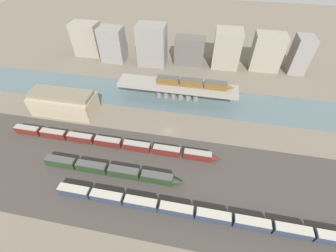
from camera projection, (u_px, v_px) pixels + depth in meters
ground_plane at (168, 131)px, 96.85m from camera, size 400.00×400.00×0.00m
railbed_yard at (155, 179)px, 80.00m from camera, size 280.00×42.00×0.01m
river_water at (177, 98)px, 113.57m from camera, size 320.00×22.40×0.01m
bridge at (177, 88)px, 109.08m from camera, size 58.03×9.82×8.17m
train_on_bridge at (194, 83)px, 105.47m from camera, size 36.41×2.95×3.87m
train_yard_near at (199, 214)px, 69.01m from camera, size 94.49×2.92×3.60m
train_yard_mid at (111, 170)px, 80.32m from camera, size 51.85×2.96×3.74m
train_yard_far at (111, 143)px, 89.85m from camera, size 86.37×2.63×3.61m
warehouse_building at (64, 102)px, 102.98m from camera, size 28.86×12.41×10.73m
city_block_far_left at (87, 39)px, 140.84m from camera, size 16.39×10.57×19.86m
city_block_left at (113, 44)px, 135.16m from camera, size 13.90×10.64×20.03m
city_block_center at (152, 45)px, 130.73m from camera, size 16.28×11.28×23.42m
city_block_right at (189, 51)px, 133.37m from camera, size 17.19×8.40×16.15m
city_block_far_right at (227, 48)px, 130.25m from camera, size 15.02×14.05×20.98m
city_block_tall at (267, 52)px, 127.47m from camera, size 16.37×10.48×20.60m
city_block_low at (300, 55)px, 125.49m from camera, size 9.13×11.41×20.26m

